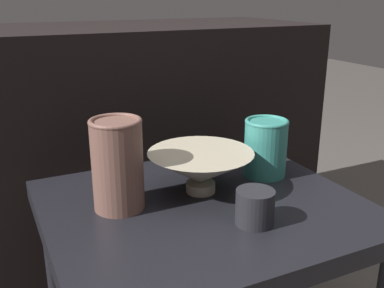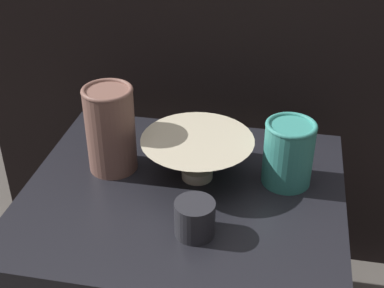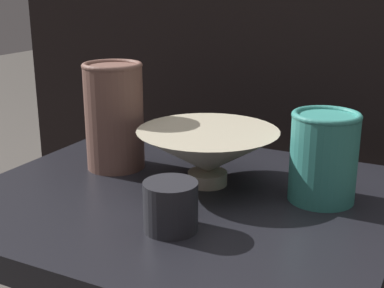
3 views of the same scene
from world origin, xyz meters
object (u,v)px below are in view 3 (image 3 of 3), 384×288
(bowl, at_px, (208,152))
(vase_colorful_right, at_px, (324,155))
(cup, at_px, (171,206))
(vase_textured_left, at_px, (114,115))

(bowl, bearing_deg, vase_colorful_right, 6.35)
(bowl, xyz_separation_m, vase_colorful_right, (0.18, 0.02, 0.01))
(cup, bearing_deg, vase_colorful_right, 51.27)
(cup, bearing_deg, vase_textured_left, 140.15)
(bowl, relative_size, vase_textured_left, 1.23)
(vase_colorful_right, distance_m, cup, 0.24)
(bowl, relative_size, vase_colorful_right, 1.67)
(vase_colorful_right, height_order, cup, vase_colorful_right)
(bowl, height_order, vase_colorful_right, vase_colorful_right)
(vase_textured_left, height_order, cup, vase_textured_left)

